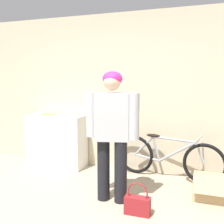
{
  "coord_description": "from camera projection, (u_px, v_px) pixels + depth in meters",
  "views": [
    {
      "loc": [
        1.22,
        -1.9,
        1.52
      ],
      "look_at": [
        0.19,
        1.09,
        1.13
      ],
      "focal_mm": 42.0,
      "sensor_mm": 36.0,
      "label": 1
    }
  ],
  "objects": [
    {
      "name": "wall_back",
      "position": [
        125.0,
        93.0,
        4.37
      ],
      "size": [
        8.0,
        0.07,
        2.6
      ],
      "color": "beige",
      "rests_on": "ground_plane"
    },
    {
      "name": "side_shelf",
      "position": [
        57.0,
        141.0,
        4.61
      ],
      "size": [
        1.02,
        0.42,
        0.91
      ],
      "color": "white",
      "rests_on": "ground_plane"
    },
    {
      "name": "person",
      "position": [
        112.0,
        127.0,
        3.2
      ],
      "size": [
        0.68,
        0.31,
        1.62
      ],
      "rotation": [
        0.0,
        0.0,
        0.24
      ],
      "color": "black",
      "rests_on": "ground_plane"
    },
    {
      "name": "bicycle",
      "position": [
        167.0,
        158.0,
        4.01
      ],
      "size": [
        1.69,
        0.47,
        0.69
      ],
      "rotation": [
        0.0,
        0.0,
        -0.17
      ],
      "color": "black",
      "rests_on": "ground_plane"
    },
    {
      "name": "banana",
      "position": [
        50.0,
        114.0,
        4.53
      ],
      "size": [
        0.33,
        0.09,
        0.04
      ],
      "color": "#EAD64C",
      "rests_on": "side_shelf"
    },
    {
      "name": "handbag",
      "position": [
        137.0,
        204.0,
        2.96
      ],
      "size": [
        0.29,
        0.12,
        0.37
      ],
      "color": "maroon",
      "rests_on": "ground_plane"
    },
    {
      "name": "cardboard_box",
      "position": [
        213.0,
        187.0,
        3.39
      ],
      "size": [
        0.49,
        0.54,
        0.35
      ],
      "color": "tan",
      "rests_on": "ground_plane"
    }
  ]
}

